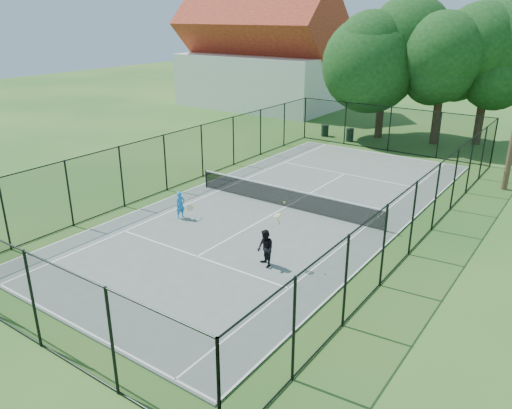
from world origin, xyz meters
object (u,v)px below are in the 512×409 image
Objects in this scene: trash_bin_right at (350,135)px; player_black at (265,248)px; player_blue at (181,205)px; trash_bin_left at (325,130)px; tennis_net at (286,197)px.

player_black is (5.86, -19.57, 0.31)m from trash_bin_right.
player_blue is at bearing 164.36° from player_black.
trash_bin_right is (2.24, -0.39, 0.03)m from trash_bin_left.
trash_bin_right is 17.98m from player_blue.
player_black reaches higher than player_blue.
trash_bin_left is 0.93× the size of trash_bin_right.
trash_bin_left is at bearing 111.03° from tennis_net.
player_black reaches higher than trash_bin_right.
player_blue reaches higher than trash_bin_left.
tennis_net is 8.03× the size of player_blue.
player_blue is 0.51× the size of player_black.
tennis_net reaches higher than trash_bin_left.
trash_bin_left is 0.68× the size of player_blue.
trash_bin_right is 20.43m from player_black.
tennis_net is 6.08m from player_black.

